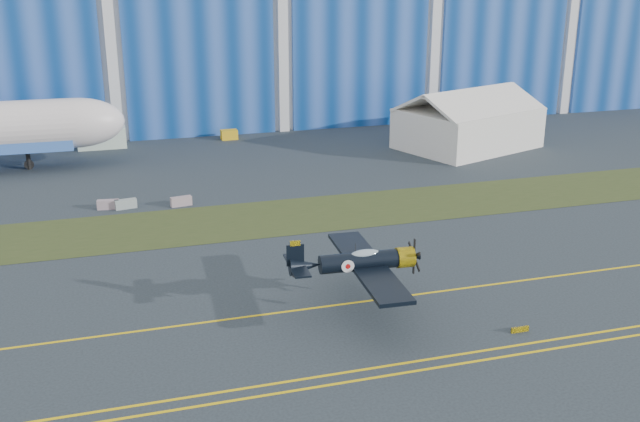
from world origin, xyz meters
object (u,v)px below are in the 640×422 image
object	(u,v)px
warbird	(359,261)
shipping_container	(102,138)
tug	(229,135)
tent	(468,118)

from	to	relation	value
warbird	shipping_container	distance (m)	54.54
tug	warbird	bearing A→B (deg)	-91.30
warbird	shipping_container	bearing A→B (deg)	109.50
warbird	shipping_container	xyz separation A→B (m)	(-15.44, 52.27, -2.25)
shipping_container	warbird	bearing A→B (deg)	-73.46
tent	shipping_container	size ratio (longest dim) A/B	3.26
shipping_container	tug	distance (m)	16.05
warbird	tug	world-z (taller)	warbird
shipping_container	tug	size ratio (longest dim) A/B	2.75
shipping_container	tug	xyz separation A→B (m)	(16.03, 0.25, -0.65)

